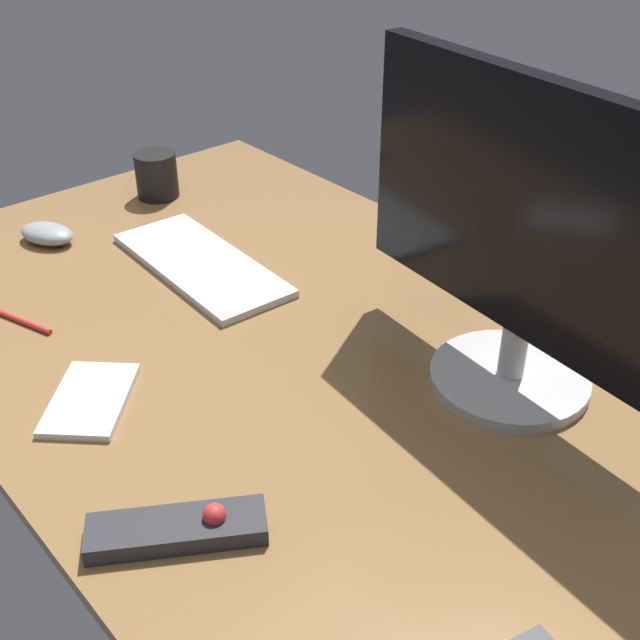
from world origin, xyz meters
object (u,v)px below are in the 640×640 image
at_px(computer_mouse, 47,234).
at_px(coffee_mug, 157,175).
at_px(monitor, 531,240).
at_px(notepad, 90,400).
at_px(keyboard, 201,264).
at_px(pen, 17,319).
at_px(media_remote, 179,529).

height_order(computer_mouse, coffee_mug, coffee_mug).
bearing_deg(monitor, notepad, -120.35).
distance_m(keyboard, notepad, 0.36).
distance_m(monitor, coffee_mug, 0.83).
distance_m(keyboard, pen, 0.30).
distance_m(coffee_mug, pen, 0.47).
distance_m(media_remote, coffee_mug, 0.87).
bearing_deg(monitor, keyboard, -159.83).
distance_m(monitor, pen, 0.73).
relative_size(media_remote, pen, 1.38).
distance_m(keyboard, computer_mouse, 0.29).
bearing_deg(coffee_mug, media_remote, -29.95).
bearing_deg(notepad, monitor, 53.54).
relative_size(computer_mouse, media_remote, 0.54).
bearing_deg(computer_mouse, media_remote, -38.75).
distance_m(monitor, notepad, 0.58).
bearing_deg(computer_mouse, coffee_mug, 75.80).
height_order(keyboard, coffee_mug, coffee_mug).
bearing_deg(monitor, media_remote, -90.87).
bearing_deg(computer_mouse, pen, -58.83).
bearing_deg(monitor, pen, -136.85).
bearing_deg(computer_mouse, notepad, -42.84).
bearing_deg(coffee_mug, notepad, -39.12).
bearing_deg(notepad, media_remote, -7.54).
bearing_deg(keyboard, computer_mouse, -146.62).
xyz_separation_m(keyboard, media_remote, (0.46, -0.34, 0.01)).
distance_m(monitor, media_remote, 0.51).
bearing_deg(keyboard, notepad, -53.73).
relative_size(coffee_mug, pen, 0.64).
height_order(monitor, pen, monitor).
distance_m(notepad, pen, 0.24).
relative_size(media_remote, coffee_mug, 2.16).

